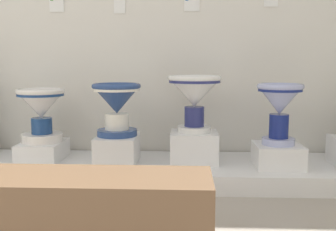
{
  "coord_description": "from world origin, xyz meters",
  "views": [
    {
      "loc": [
        2.37,
        -0.48,
        0.88
      ],
      "look_at": [
        2.23,
        2.42,
        0.49
      ],
      "focal_mm": 42.05,
      "sensor_mm": 36.0,
      "label": 1
    }
  ],
  "objects_px": {
    "antique_toilet_pale_glazed": "(117,102)",
    "plinth_block_rightmost": "(278,155)",
    "info_placard_fourth": "(192,4)",
    "antique_toilet_rightmost": "(280,103)",
    "info_placard_third": "(119,3)",
    "plinth_block_pale_glazed": "(117,149)",
    "antique_toilet_squat_floral": "(41,108)",
    "museum_bench": "(66,219)",
    "antique_toilet_broad_patterned": "(194,93)",
    "plinth_block_broad_patterned": "(194,147)",
    "info_placard_second": "(57,4)",
    "plinth_block_squat_floral": "(43,151)"
  },
  "relations": [
    {
      "from": "antique_toilet_pale_glazed",
      "to": "plinth_block_rightmost",
      "type": "xyz_separation_m",
      "value": [
        1.18,
        -0.04,
        -0.38
      ]
    },
    {
      "from": "antique_toilet_pale_glazed",
      "to": "info_placard_third",
      "type": "relative_size",
      "value": 2.45
    },
    {
      "from": "museum_bench",
      "to": "info_placard_fourth",
      "type": "bearing_deg",
      "value": 71.44
    },
    {
      "from": "antique_toilet_squat_floral",
      "to": "info_placard_fourth",
      "type": "xyz_separation_m",
      "value": [
        1.15,
        0.35,
        0.82
      ]
    },
    {
      "from": "plinth_block_squat_floral",
      "to": "plinth_block_pale_glazed",
      "type": "height_order",
      "value": "plinth_block_pale_glazed"
    },
    {
      "from": "antique_toilet_pale_glazed",
      "to": "antique_toilet_broad_patterned",
      "type": "distance_m",
      "value": 0.58
    },
    {
      "from": "antique_toilet_pale_glazed",
      "to": "museum_bench",
      "type": "height_order",
      "value": "antique_toilet_pale_glazed"
    },
    {
      "from": "antique_toilet_broad_patterned",
      "to": "plinth_block_broad_patterned",
      "type": "bearing_deg",
      "value": 0.0
    },
    {
      "from": "plinth_block_pale_glazed",
      "to": "plinth_block_rightmost",
      "type": "bearing_deg",
      "value": -1.74
    },
    {
      "from": "antique_toilet_broad_patterned",
      "to": "info_placard_third",
      "type": "relative_size",
      "value": 2.68
    },
    {
      "from": "antique_toilet_rightmost",
      "to": "museum_bench",
      "type": "xyz_separation_m",
      "value": [
        -1.19,
        -1.2,
        -0.4
      ]
    },
    {
      "from": "plinth_block_broad_patterned",
      "to": "antique_toilet_broad_patterned",
      "type": "relative_size",
      "value": 0.83
    },
    {
      "from": "antique_toilet_squat_floral",
      "to": "plinth_block_pale_glazed",
      "type": "relative_size",
      "value": 1.07
    },
    {
      "from": "plinth_block_broad_patterned",
      "to": "info_placard_third",
      "type": "xyz_separation_m",
      "value": [
        -0.61,
        0.37,
        1.12
      ]
    },
    {
      "from": "info_placard_third",
      "to": "antique_toilet_rightmost",
      "type": "bearing_deg",
      "value": -21.15
    },
    {
      "from": "plinth_block_broad_patterned",
      "to": "antique_toilet_rightmost",
      "type": "height_order",
      "value": "antique_toilet_rightmost"
    },
    {
      "from": "info_placard_second",
      "to": "info_placard_fourth",
      "type": "bearing_deg",
      "value": 0.0
    },
    {
      "from": "plinth_block_squat_floral",
      "to": "antique_toilet_squat_floral",
      "type": "relative_size",
      "value": 0.96
    },
    {
      "from": "plinth_block_rightmost",
      "to": "plinth_block_broad_patterned",
      "type": "bearing_deg",
      "value": 170.45
    },
    {
      "from": "plinth_block_rightmost",
      "to": "plinth_block_squat_floral",
      "type": "bearing_deg",
      "value": 176.09
    },
    {
      "from": "plinth_block_squat_floral",
      "to": "info_placard_second",
      "type": "relative_size",
      "value": 3.14
    },
    {
      "from": "plinth_block_pale_glazed",
      "to": "antique_toilet_pale_glazed",
      "type": "height_order",
      "value": "antique_toilet_pale_glazed"
    },
    {
      "from": "antique_toilet_squat_floral",
      "to": "antique_toilet_broad_patterned",
      "type": "xyz_separation_m",
      "value": [
        1.17,
        -0.02,
        0.12
      ]
    },
    {
      "from": "plinth_block_squat_floral",
      "to": "plinth_block_rightmost",
      "type": "height_order",
      "value": "plinth_block_rightmost"
    },
    {
      "from": "info_placard_fourth",
      "to": "antique_toilet_rightmost",
      "type": "bearing_deg",
      "value": -36.98
    },
    {
      "from": "antique_toilet_broad_patterned",
      "to": "info_placard_second",
      "type": "relative_size",
      "value": 3.38
    },
    {
      "from": "info_placard_third",
      "to": "plinth_block_pale_glazed",
      "type": "bearing_deg",
      "value": -84.65
    },
    {
      "from": "antique_toilet_squat_floral",
      "to": "info_placard_fourth",
      "type": "distance_m",
      "value": 1.46
    },
    {
      "from": "antique_toilet_broad_patterned",
      "to": "plinth_block_rightmost",
      "type": "distance_m",
      "value": 0.76
    },
    {
      "from": "plinth_block_broad_patterned",
      "to": "info_placard_second",
      "type": "relative_size",
      "value": 2.8
    },
    {
      "from": "antique_toilet_broad_patterned",
      "to": "antique_toilet_rightmost",
      "type": "xyz_separation_m",
      "value": [
        0.6,
        -0.1,
        -0.06
      ]
    },
    {
      "from": "plinth_block_pale_glazed",
      "to": "info_placard_third",
      "type": "distance_m",
      "value": 1.21
    },
    {
      "from": "plinth_block_pale_glazed",
      "to": "museum_bench",
      "type": "bearing_deg",
      "value": -90.41
    },
    {
      "from": "antique_toilet_squat_floral",
      "to": "antique_toilet_pale_glazed",
      "type": "bearing_deg",
      "value": -8.11
    },
    {
      "from": "antique_toilet_squat_floral",
      "to": "antique_toilet_pale_glazed",
      "type": "distance_m",
      "value": 0.61
    },
    {
      "from": "plinth_block_broad_patterned",
      "to": "info_placard_fourth",
      "type": "height_order",
      "value": "info_placard_fourth"
    },
    {
      "from": "antique_toilet_pale_glazed",
      "to": "antique_toilet_rightmost",
      "type": "distance_m",
      "value": 1.18
    },
    {
      "from": "museum_bench",
      "to": "antique_toilet_broad_patterned",
      "type": "bearing_deg",
      "value": 65.89
    },
    {
      "from": "plinth_block_pale_glazed",
      "to": "museum_bench",
      "type": "height_order",
      "value": "museum_bench"
    },
    {
      "from": "info_placard_second",
      "to": "museum_bench",
      "type": "distance_m",
      "value": 2.11
    },
    {
      "from": "info_placard_second",
      "to": "info_placard_third",
      "type": "relative_size",
      "value": 0.79
    },
    {
      "from": "antique_toilet_rightmost",
      "to": "info_placard_third",
      "type": "bearing_deg",
      "value": 158.85
    },
    {
      "from": "plinth_block_rightmost",
      "to": "antique_toilet_broad_patterned",
      "type": "bearing_deg",
      "value": 170.45
    },
    {
      "from": "info_placard_third",
      "to": "museum_bench",
      "type": "height_order",
      "value": "info_placard_third"
    },
    {
      "from": "antique_toilet_rightmost",
      "to": "museum_bench",
      "type": "relative_size",
      "value": 0.35
    },
    {
      "from": "info_placard_second",
      "to": "plinth_block_pale_glazed",
      "type": "bearing_deg",
      "value": -37.64
    },
    {
      "from": "plinth_block_rightmost",
      "to": "antique_toilet_squat_floral",
      "type": "bearing_deg",
      "value": 176.09
    },
    {
      "from": "antique_toilet_pale_glazed",
      "to": "plinth_block_broad_patterned",
      "type": "relative_size",
      "value": 1.1
    },
    {
      "from": "antique_toilet_squat_floral",
      "to": "info_placard_fourth",
      "type": "height_order",
      "value": "info_placard_fourth"
    },
    {
      "from": "plinth_block_squat_floral",
      "to": "info_placard_fourth",
      "type": "height_order",
      "value": "info_placard_fourth"
    }
  ]
}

